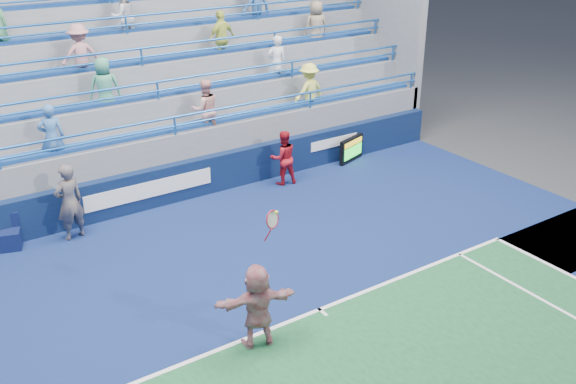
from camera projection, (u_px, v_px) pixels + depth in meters
ground at (320, 310)px, 13.12m from camera, size 120.00×120.00×0.00m
sponsor_wall at (182, 181)px, 17.82m from camera, size 18.00×0.32×1.10m
bleacher_stand at (129, 113)px, 20.27m from camera, size 18.00×5.60×6.13m
serve_speed_board at (351, 149)px, 20.52m from camera, size 1.14×0.50×0.81m
judge_chair at (10, 238)px, 15.36m from camera, size 0.60×0.61×0.85m
tennis_player at (257, 306)px, 11.79m from camera, size 1.64×0.89×2.71m
line_judge at (69, 202)px, 15.55m from camera, size 0.80×0.62×1.97m
ball_girl at (283, 158)px, 18.71m from camera, size 0.91×0.78×1.64m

